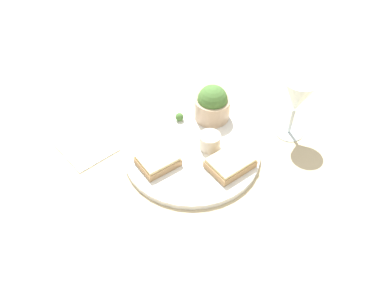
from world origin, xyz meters
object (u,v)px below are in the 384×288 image
(sauce_ramekin, at_px, (210,140))
(wine_glass, at_px, (297,98))
(salad_bowl, at_px, (212,104))
(cheese_toast_far, at_px, (158,160))
(cheese_toast_near, at_px, (230,163))
(napkin, at_px, (86,146))

(sauce_ramekin, bearing_deg, wine_glass, 163.98)
(salad_bowl, relative_size, cheese_toast_far, 1.07)
(salad_bowl, bearing_deg, cheese_toast_near, 68.34)
(cheese_toast_near, relative_size, cheese_toast_far, 1.16)
(sauce_ramekin, xyz_separation_m, wine_glass, (-0.21, 0.06, 0.08))
(cheese_toast_far, bearing_deg, salad_bowl, -161.74)
(cheese_toast_far, distance_m, wine_glass, 0.36)
(salad_bowl, bearing_deg, wine_glass, 133.77)
(sauce_ramekin, height_order, cheese_toast_far, sauce_ramekin)
(salad_bowl, distance_m, wine_glass, 0.21)
(salad_bowl, relative_size, napkin, 0.66)
(salad_bowl, height_order, napkin, salad_bowl)
(napkin, bearing_deg, salad_bowl, 163.85)
(napkin, bearing_deg, wine_glass, 152.45)
(salad_bowl, distance_m, cheese_toast_far, 0.21)
(salad_bowl, xyz_separation_m, wine_glass, (-0.14, 0.15, 0.05))
(sauce_ramekin, bearing_deg, cheese_toast_far, -8.80)
(sauce_ramekin, xyz_separation_m, napkin, (0.25, -0.18, -0.03))
(cheese_toast_far, relative_size, wine_glass, 0.56)
(cheese_toast_far, distance_m, napkin, 0.19)
(sauce_ramekin, distance_m, wine_glass, 0.23)
(salad_bowl, height_order, sauce_ramekin, salad_bowl)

